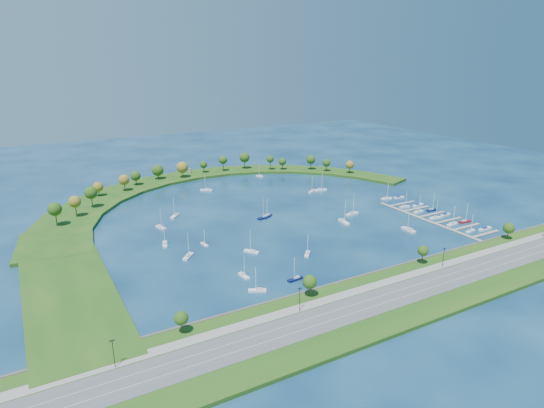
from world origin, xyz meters
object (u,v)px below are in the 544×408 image
moored_boat_5 (268,216)px  moored_boat_15 (409,229)px  moored_boat_14 (204,244)px  moored_boat_3 (257,290)px  moored_boat_18 (161,227)px  docked_boat_9 (418,205)px  moored_boat_6 (206,190)px  moored_boat_8 (321,189)px  dock_system (435,218)px  docked_boat_3 (465,221)px  moored_boat_4 (188,256)px  moored_boat_10 (352,213)px  moored_boat_1 (312,191)px  docked_boat_0 (470,230)px  docked_boat_2 (452,224)px  moored_boat_16 (344,221)px  moored_boat_0 (252,251)px  moored_boat_9 (175,215)px  moored_boat_12 (260,176)px  docked_boat_6 (418,211)px  docked_boat_5 (445,215)px  moored_boat_11 (264,217)px  docked_boat_8 (405,206)px  docked_boat_10 (386,198)px  moored_boat_2 (295,278)px  moored_boat_17 (165,244)px  docked_boat_1 (485,229)px  moored_boat_7 (244,275)px  docked_boat_7 (432,210)px  docked_boat_4 (435,217)px  docked_boat_11 (399,197)px  harbor_tower (190,171)px

moored_boat_5 → moored_boat_15: moored_boat_15 is taller
moored_boat_5 → moored_boat_14: moored_boat_5 is taller
moored_boat_3 → moored_boat_18: size_ratio=0.93×
moored_boat_3 → docked_boat_9: bearing=-132.2°
moored_boat_6 → moored_boat_8: bearing=-177.5°
dock_system → docked_boat_3: (10.72, -13.61, 0.56)m
moored_boat_4 → moored_boat_6: (53.52, 110.70, 0.02)m
moored_boat_6 → moored_boat_10: moored_boat_10 is taller
moored_boat_1 → docked_boat_0: (32.89, -114.74, -0.04)m
docked_boat_2 → docked_boat_3: (10.50, -0.55, -0.00)m
docked_boat_0 → moored_boat_16: bearing=129.9°
moored_boat_0 → moored_boat_10: (83.71, 22.19, 0.05)m
moored_boat_1 → docked_boat_2: size_ratio=0.96×
moored_boat_9 → moored_boat_12: moored_boat_9 is taller
moored_boat_15 → docked_boat_6: 37.00m
moored_boat_3 → docked_boat_5: 154.48m
moored_boat_11 → docked_boat_8: size_ratio=1.27×
moored_boat_6 → moored_boat_10: (60.95, -98.72, 0.01)m
dock_system → moored_boat_10: size_ratio=5.93×
docked_boat_10 → moored_boat_2: bearing=-139.1°
moored_boat_17 → docked_boat_6: bearing=-83.5°
moored_boat_0 → moored_boat_4: bearing=37.1°
moored_boat_9 → moored_boat_5: bearing=102.7°
docked_boat_1 → moored_boat_7: bearing=173.3°
moored_boat_17 → docked_boat_9: moored_boat_17 is taller
dock_system → docked_boat_2: size_ratio=6.55×
moored_boat_14 → docked_boat_2: 148.75m
moored_boat_8 → docked_boat_0: bearing=-69.7°
docked_boat_0 → docked_boat_6: size_ratio=0.91×
docked_boat_9 → moored_boat_6: bearing=127.6°
moored_boat_10 → moored_boat_11: moored_boat_11 is taller
moored_boat_2 → docked_boat_5: size_ratio=1.36×
docked_boat_1 → docked_boat_7: bearing=88.7°
docked_boat_4 → docked_boat_11: (12.36, 44.37, -0.30)m
dock_system → docked_boat_5: (10.68, 1.20, 0.25)m
docked_boat_2 → docked_boat_4: 13.23m
docked_boat_10 → moored_boat_18: bearing=-177.9°
moored_boat_12 → moored_boat_14: moored_boat_12 is taller
moored_boat_2 → moored_boat_0: bearing=-90.6°
moored_boat_0 → moored_boat_10: 86.60m
docked_boat_8 → docked_boat_9: (10.43, -1.77, -0.19)m
moored_boat_14 → docked_boat_1: 163.50m
moored_boat_0 → moored_boat_12: bearing=-63.9°
docked_boat_6 → docked_boat_10: bearing=80.1°
harbor_tower → docked_boat_11: 175.07m
moored_boat_5 → moored_boat_17: (-70.43, -13.24, -0.00)m
docked_boat_1 → docked_boat_5: bearing=88.8°
moored_boat_8 → docked_boat_9: (36.07, -63.54, -0.27)m
docked_boat_7 → docked_boat_9: 12.23m
moored_boat_7 → moored_boat_11: moored_boat_11 is taller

